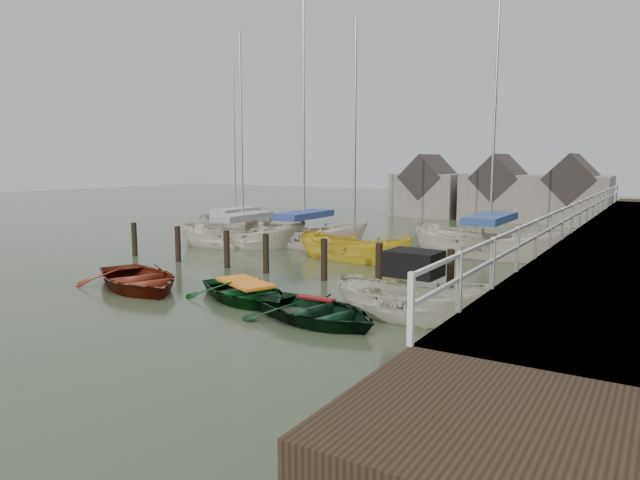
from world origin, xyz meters
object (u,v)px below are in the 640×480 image
Objects in this scene: sailboat_a at (244,245)px; motorboat at (410,314)px; rowboat_red at (138,289)px; rowboat_green at (245,300)px; sailboat_d at (489,254)px; sailboat_c at (354,258)px; sailboat_e at (236,233)px; sailboat_b at (304,244)px; rowboat_dkgreen at (316,321)px.

motorboat is at bearing -145.62° from sailboat_a.
motorboat is 13.49m from sailboat_a.
motorboat is at bearing -58.62° from rowboat_red.
rowboat_green is 0.35× the size of sailboat_a.
sailboat_d reaches higher than rowboat_green.
sailboat_e is at bearing 77.33° from sailboat_c.
sailboat_b is (-9.06, 8.97, -0.03)m from motorboat.
sailboat_d reaches higher than rowboat_red.
sailboat_e is (-5.97, 11.81, 0.07)m from rowboat_red.
sailboat_e is at bearing 21.45° from sailboat_a.
motorboat is 0.41× the size of sailboat_c.
sailboat_a reaches higher than rowboat_red.
sailboat_c is (-3.47, 8.46, 0.02)m from rowboat_dkgreen.
rowboat_dkgreen is 0.89× the size of motorboat.
sailboat_a is at bearing 59.54° from motorboat.
motorboat is 8.82m from sailboat_c.
motorboat is (8.49, 1.29, 0.10)m from rowboat_red.
sailboat_b is at bearing 47.62° from motorboat.
rowboat_green is 0.98× the size of rowboat_dkgreen.
rowboat_green is at bearing -131.94° from sailboat_e.
sailboat_a is 0.85× the size of sailboat_d.
sailboat_a is at bearing 61.46° from rowboat_dkgreen.
sailboat_b is at bearing 48.82° from rowboat_dkgreen.
rowboat_dkgreen is 0.35× the size of sailboat_a.
rowboat_green is at bearing -163.29° from sailboat_a.
sailboat_b is at bearing -98.89° from sailboat_e.
rowboat_red reaches higher than rowboat_green.
sailboat_c is at bearing 28.32° from rowboat_green.
sailboat_d is 1.30× the size of sailboat_e.
sailboat_a is at bearing -128.63° from sailboat_e.
rowboat_red is 0.42× the size of sailboat_c.
sailboat_e is (-14.47, 10.53, -0.03)m from motorboat.
rowboat_red is 3.83m from rowboat_green.
rowboat_green is 11.94m from sailboat_d.
sailboat_d is (8.15, 1.62, -0.00)m from sailboat_b.
sailboat_a reaches higher than motorboat.
rowboat_dkgreen is at bearing 129.95° from motorboat.
rowboat_green is 10.42m from sailboat_a.
rowboat_dkgreen is at bearing -178.80° from sailboat_d.
sailboat_d is at bearing 7.23° from motorboat.
rowboat_dkgreen is 0.39× the size of sailboat_e.
sailboat_a is 5.98m from sailboat_c.
rowboat_dkgreen is at bearing -68.69° from rowboat_red.
motorboat is (1.89, 1.46, 0.10)m from rowboat_dkgreen.
rowboat_dkgreen is (2.81, -0.72, 0.00)m from rowboat_green.
sailboat_b is at bearing 47.62° from rowboat_green.
rowboat_red is at bearing 100.98° from motorboat.
rowboat_red is at bearing 102.88° from rowboat_dkgreen.
sailboat_d is (0.98, 12.05, 0.06)m from rowboat_dkgreen.
sailboat_d reaches higher than sailboat_b.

